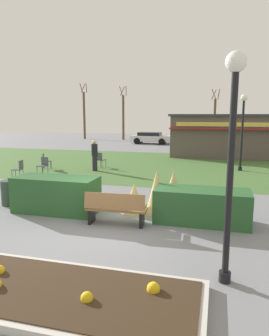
{
  "coord_description": "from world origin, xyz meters",
  "views": [
    {
      "loc": [
        2.91,
        -7.64,
        3.08
      ],
      "look_at": [
        0.1,
        2.92,
        1.19
      ],
      "focal_mm": 33.48,
      "sensor_mm": 36.0,
      "label": 1
    }
  ],
  "objects_px": {
    "lamppost_far": "(243,123)",
    "food_kiosk": "(230,135)",
    "person_strolling": "(95,155)",
    "tree_left_bg": "(123,116)",
    "cafe_chair_north": "(100,159)",
    "parked_car_west_slot": "(151,137)",
    "lamppost_near": "(232,143)",
    "tree_right_bg": "(214,119)",
    "tree_center_bg": "(84,114)",
    "cafe_chair_east": "(43,164)",
    "parked_car_center_slot": "(203,139)",
    "parked_car_east_slot": "(249,139)",
    "cafe_chair_center": "(46,160)",
    "park_bench": "(116,209)",
    "cafe_chair_west": "(19,168)",
    "trash_bin": "(9,193)"
  },
  "relations": [
    {
      "from": "cafe_chair_east",
      "to": "parked_car_center_slot",
      "type": "xyz_separation_m",
      "value": [
        7.16,
        18.02,
        0.12
      ]
    },
    {
      "from": "food_kiosk",
      "to": "cafe_chair_east",
      "type": "distance_m",
      "value": 13.72
    },
    {
      "from": "trash_bin",
      "to": "cafe_chair_center",
      "type": "bearing_deg",
      "value": 110.89
    },
    {
      "from": "cafe_chair_north",
      "to": "food_kiosk",
      "type": "bearing_deg",
      "value": 44.47
    },
    {
      "from": "lamppost_near",
      "to": "park_bench",
      "type": "bearing_deg",
      "value": 141.11
    },
    {
      "from": "parked_car_east_slot",
      "to": "cafe_chair_center",
      "type": "bearing_deg",
      "value": -126.68
    },
    {
      "from": "lamppost_far",
      "to": "food_kiosk",
      "type": "height_order",
      "value": "lamppost_far"
    },
    {
      "from": "parked_car_east_slot",
      "to": "tree_center_bg",
      "type": "height_order",
      "value": "tree_center_bg"
    },
    {
      "from": "lamppost_near",
      "to": "tree_right_bg",
      "type": "xyz_separation_m",
      "value": [
        -0.71,
        30.55,
        -0.08
      ]
    },
    {
      "from": "cafe_chair_north",
      "to": "lamppost_far",
      "type": "bearing_deg",
      "value": 8.0
    },
    {
      "from": "lamppost_far",
      "to": "tree_right_bg",
      "type": "xyz_separation_m",
      "value": [
        -1.72,
        18.25,
        -0.08
      ]
    },
    {
      "from": "trash_bin",
      "to": "parked_car_west_slot",
      "type": "bearing_deg",
      "value": 89.99
    },
    {
      "from": "lamppost_near",
      "to": "cafe_chair_center",
      "type": "height_order",
      "value": "lamppost_near"
    },
    {
      "from": "park_bench",
      "to": "tree_center_bg",
      "type": "distance_m",
      "value": 31.59
    },
    {
      "from": "person_strolling",
      "to": "tree_left_bg",
      "type": "bearing_deg",
      "value": -0.73
    },
    {
      "from": "parked_car_west_slot",
      "to": "tree_right_bg",
      "type": "distance_m",
      "value": 7.73
    },
    {
      "from": "cafe_chair_center",
      "to": "parked_car_east_slot",
      "type": "bearing_deg",
      "value": 53.32
    },
    {
      "from": "cafe_chair_west",
      "to": "parked_car_center_slot",
      "type": "height_order",
      "value": "parked_car_center_slot"
    },
    {
      "from": "tree_center_bg",
      "to": "cafe_chair_east",
      "type": "bearing_deg",
      "value": -71.28
    },
    {
      "from": "trash_bin",
      "to": "cafe_chair_center",
      "type": "xyz_separation_m",
      "value": [
        -2.57,
        6.72,
        0.1
      ]
    },
    {
      "from": "lamppost_near",
      "to": "parked_car_west_slot",
      "type": "xyz_separation_m",
      "value": [
        -7.06,
        26.56,
        -1.95
      ]
    },
    {
      "from": "park_bench",
      "to": "food_kiosk",
      "type": "xyz_separation_m",
      "value": [
        3.48,
        16.08,
        1.07
      ]
    },
    {
      "from": "trash_bin",
      "to": "lamppost_near",
      "type": "bearing_deg",
      "value": -25.04
    },
    {
      "from": "lamppost_near",
      "to": "tree_right_bg",
      "type": "distance_m",
      "value": 30.56
    },
    {
      "from": "tree_right_bg",
      "to": "food_kiosk",
      "type": "bearing_deg",
      "value": -83.95
    },
    {
      "from": "parked_car_west_slot",
      "to": "parked_car_east_slot",
      "type": "bearing_deg",
      "value": 0.01
    },
    {
      "from": "lamppost_far",
      "to": "cafe_chair_west",
      "type": "bearing_deg",
      "value": -154.24
    },
    {
      "from": "cafe_chair_north",
      "to": "parked_car_west_slot",
      "type": "xyz_separation_m",
      "value": [
        -0.28,
        15.36,
        0.12
      ]
    },
    {
      "from": "food_kiosk",
      "to": "tree_left_bg",
      "type": "height_order",
      "value": "tree_left_bg"
    },
    {
      "from": "lamppost_far",
      "to": "parked_car_west_slot",
      "type": "xyz_separation_m",
      "value": [
        -8.07,
        14.27,
        -1.95
      ]
    },
    {
      "from": "trash_bin",
      "to": "tree_center_bg",
      "type": "relative_size",
      "value": 0.13
    },
    {
      "from": "cafe_chair_north",
      "to": "parked_car_center_slot",
      "type": "bearing_deg",
      "value": 71.74
    },
    {
      "from": "lamppost_near",
      "to": "cafe_chair_center",
      "type": "distance_m",
      "value": 14.06
    },
    {
      "from": "parked_car_center_slot",
      "to": "parked_car_east_slot",
      "type": "relative_size",
      "value": 1.0
    },
    {
      "from": "park_bench",
      "to": "cafe_chair_west",
      "type": "xyz_separation_m",
      "value": [
        -6.53,
        4.92,
        0.05
      ]
    },
    {
      "from": "park_bench",
      "to": "cafe_chair_north",
      "type": "xyz_separation_m",
      "value": [
        -3.88,
        8.86,
        0.05
      ]
    },
    {
      "from": "lamppost_far",
      "to": "tree_center_bg",
      "type": "xyz_separation_m",
      "value": [
        -17.43,
        18.49,
        0.44
      ]
    },
    {
      "from": "park_bench",
      "to": "trash_bin",
      "type": "height_order",
      "value": "park_bench"
    },
    {
      "from": "trash_bin",
      "to": "person_strolling",
      "type": "bearing_deg",
      "value": 86.98
    },
    {
      "from": "cafe_chair_west",
      "to": "lamppost_far",
      "type": "bearing_deg",
      "value": 25.76
    },
    {
      "from": "parked_car_east_slot",
      "to": "lamppost_near",
      "type": "bearing_deg",
      "value": -95.76
    },
    {
      "from": "lamppost_near",
      "to": "cafe_chair_east",
      "type": "xyz_separation_m",
      "value": [
        -8.88,
        8.54,
        -2.07
      ]
    },
    {
      "from": "cafe_chair_center",
      "to": "parked_car_center_slot",
      "type": "bearing_deg",
      "value": 64.4
    },
    {
      "from": "cafe_chair_center",
      "to": "tree_left_bg",
      "type": "relative_size",
      "value": 0.14
    },
    {
      "from": "food_kiosk",
      "to": "cafe_chair_center",
      "type": "relative_size",
      "value": 9.52
    },
    {
      "from": "park_bench",
      "to": "cafe_chair_west",
      "type": "relative_size",
      "value": 1.94
    },
    {
      "from": "lamppost_near",
      "to": "cafe_chair_north",
      "type": "distance_m",
      "value": 13.26
    },
    {
      "from": "parked_car_center_slot",
      "to": "tree_left_bg",
      "type": "bearing_deg",
      "value": 156.76
    },
    {
      "from": "lamppost_far",
      "to": "person_strolling",
      "type": "distance_m",
      "value": 8.19
    },
    {
      "from": "trash_bin",
      "to": "cafe_chair_center",
      "type": "relative_size",
      "value": 0.95
    }
  ]
}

